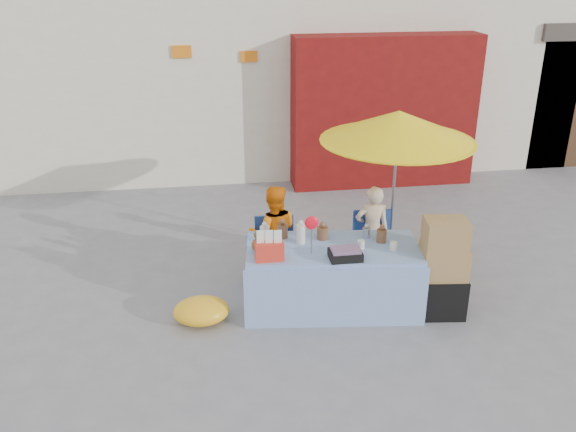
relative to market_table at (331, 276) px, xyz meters
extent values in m
plane|color=slate|center=(-0.42, -0.19, -0.40)|extent=(80.00, 80.00, 0.00)
cube|color=silver|center=(-0.42, 6.81, 1.85)|extent=(12.00, 5.00, 4.50)
cube|color=maroon|center=(1.78, 4.01, 0.90)|extent=(3.20, 0.60, 2.60)
cube|color=#4C331E|center=(6.08, 5.81, 0.80)|extent=(2.60, 3.00, 2.40)
cube|color=#3F3833|center=(6.08, 5.81, 2.15)|extent=(2.80, 3.20, 0.30)
cube|color=orange|center=(-1.62, 4.29, 1.95)|extent=(0.32, 0.04, 0.20)
cube|color=orange|center=(-0.52, 4.29, 1.85)|extent=(0.28, 0.04, 0.18)
cube|color=#8EA6E4|center=(0.01, 0.00, -0.01)|extent=(2.04, 1.10, 0.77)
cube|color=#8EA6E4|center=(-0.05, -0.45, -0.04)|extent=(1.99, 0.27, 0.72)
cube|color=#8EA6E4|center=(0.06, 0.45, -0.04)|extent=(1.99, 0.27, 0.72)
cylinder|color=silver|center=(-0.74, 0.25, 0.47)|extent=(0.13, 0.13, 0.18)
cylinder|color=brown|center=(-0.52, 0.32, 0.46)|extent=(0.14, 0.14, 0.16)
cylinder|color=silver|center=(-0.34, 0.15, 0.49)|extent=(0.11, 0.11, 0.23)
cylinder|color=brown|center=(-0.07, 0.22, 0.45)|extent=(0.15, 0.15, 0.14)
cylinder|color=#B2B2B7|center=(0.44, 0.18, 0.44)|extent=(0.10, 0.10, 0.12)
cylinder|color=brown|center=(0.58, 0.04, 0.45)|extent=(0.13, 0.13, 0.15)
cylinder|color=silver|center=(0.31, -0.09, 0.42)|extent=(0.09, 0.09, 0.09)
cylinder|color=silver|center=(0.66, -0.18, 0.42)|extent=(0.09, 0.09, 0.09)
sphere|color=brown|center=(-0.84, 0.00, 0.45)|extent=(0.15, 0.15, 0.15)
ellipsoid|color=red|center=(-0.27, -0.12, 0.74)|extent=(0.16, 0.07, 0.15)
cube|color=red|center=(-0.74, -0.22, 0.48)|extent=(0.32, 0.18, 0.21)
cube|color=black|center=(0.07, -0.32, 0.42)|extent=(0.38, 0.29, 0.09)
cube|color=navy|center=(-0.58, 0.57, -0.17)|extent=(0.51, 0.49, 0.45)
cube|color=navy|center=(-0.56, 0.79, 0.25)|extent=(0.48, 0.07, 0.40)
cube|color=navy|center=(0.67, 0.57, -0.17)|extent=(0.51, 0.49, 0.45)
cube|color=navy|center=(0.69, 0.79, 0.25)|extent=(0.48, 0.07, 0.40)
imported|color=orange|center=(-0.58, 0.72, 0.24)|extent=(0.64, 0.52, 1.27)
imported|color=beige|center=(0.67, 0.72, 0.20)|extent=(0.45, 0.31, 1.19)
cylinder|color=gray|center=(0.97, 0.87, 0.60)|extent=(0.04, 0.04, 2.00)
cone|color=yellow|center=(0.97, 0.87, 1.50)|extent=(1.90, 1.90, 0.38)
cylinder|color=yellow|center=(0.97, 0.87, 1.32)|extent=(1.90, 1.90, 0.02)
cube|color=black|center=(1.20, -0.34, -0.15)|extent=(0.58, 0.50, 0.48)
cube|color=olive|center=(1.20, -0.34, 0.27)|extent=(0.54, 0.44, 0.37)
cube|color=olive|center=(1.18, -0.35, 0.62)|extent=(0.50, 0.40, 0.33)
ellipsoid|color=yellow|center=(-1.51, -0.13, -0.25)|extent=(0.72, 0.63, 0.28)
camera|label=1|loc=(-1.41, -6.05, 3.41)|focal=38.00mm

